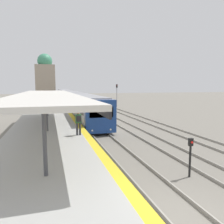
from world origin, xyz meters
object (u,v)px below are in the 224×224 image
object	(u,v)px
person_on_platform	(78,121)
train_near	(69,97)
signal_post_near	(190,153)
signal_mast_far	(117,93)

from	to	relation	value
person_on_platform	train_near	distance (m)	33.29
person_on_platform	signal_post_near	size ratio (longest dim) A/B	0.89
person_on_platform	signal_post_near	bearing A→B (deg)	-56.18
person_on_platform	signal_mast_far	bearing A→B (deg)	67.61
train_near	signal_mast_far	xyz separation A→B (m)	(9.11, -5.63, 1.14)
train_near	signal_mast_far	size ratio (longest dim) A/B	13.31
signal_mast_far	train_near	bearing A→B (deg)	148.26
train_near	signal_post_near	distance (m)	39.74
person_on_platform	train_near	size ratio (longest dim) A/B	0.03
train_near	signal_post_near	world-z (taller)	train_near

